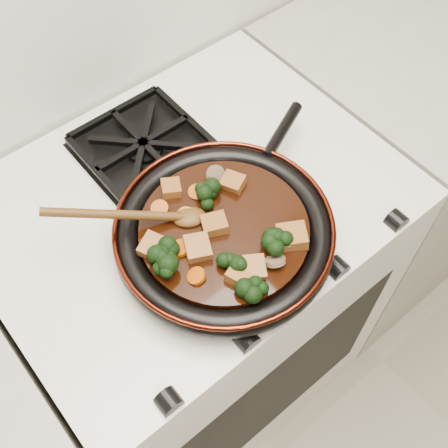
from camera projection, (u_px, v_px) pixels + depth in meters
stove at (198, 302)px, 1.41m from camera, size 0.76×0.60×0.90m
burner_grate_front at (238, 243)px, 0.96m from camera, size 0.23×0.23×0.03m
burner_grate_back at (144, 147)px, 1.08m from camera, size 0.23×0.23×0.03m
skillet at (225, 232)px, 0.94m from camera, size 0.47×0.37×0.05m
braising_sauce at (224, 231)px, 0.93m from camera, size 0.28×0.28×0.02m
tofu_cube_0 at (153, 247)px, 0.89m from camera, size 0.05×0.05×0.03m
tofu_cube_1 at (240, 274)px, 0.87m from camera, size 0.05×0.05×0.03m
tofu_cube_2 at (198, 248)px, 0.89m from camera, size 0.05×0.06×0.03m
tofu_cube_3 at (254, 268)px, 0.87m from camera, size 0.05×0.05×0.03m
tofu_cube_4 at (215, 225)px, 0.92m from camera, size 0.05×0.05×0.03m
tofu_cube_5 at (171, 188)px, 0.96m from camera, size 0.05×0.05×0.02m
tofu_cube_6 at (292, 237)px, 0.90m from camera, size 0.06×0.06×0.03m
tofu_cube_7 at (233, 183)px, 0.96m from camera, size 0.05×0.05×0.03m
broccoli_floret_0 at (277, 242)px, 0.89m from camera, size 0.09×0.09×0.07m
broccoli_floret_1 at (208, 196)px, 0.95m from camera, size 0.09×0.08×0.06m
broccoli_floret_2 at (169, 265)px, 0.87m from camera, size 0.08×0.09×0.07m
broccoli_floret_3 at (166, 256)px, 0.88m from camera, size 0.09×0.09×0.08m
broccoli_floret_4 at (254, 288)px, 0.85m from camera, size 0.07×0.08×0.06m
broccoli_floret_5 at (231, 264)px, 0.87m from camera, size 0.09×0.08×0.07m
carrot_coin_0 at (186, 215)px, 0.93m from camera, size 0.03×0.03×0.02m
carrot_coin_1 at (180, 248)px, 0.89m from camera, size 0.03×0.03×0.02m
carrot_coin_2 at (160, 208)px, 0.94m from camera, size 0.03×0.03×0.02m
carrot_coin_3 at (242, 265)px, 0.88m from camera, size 0.03×0.03×0.02m
carrot_coin_4 at (196, 192)px, 0.96m from camera, size 0.03×0.03×0.02m
carrot_coin_5 at (197, 276)px, 0.87m from camera, size 0.03×0.03×0.02m
mushroom_slice_0 at (216, 175)px, 0.97m from camera, size 0.04×0.04×0.03m
mushroom_slice_1 at (275, 261)px, 0.88m from camera, size 0.04×0.04×0.03m
mushroom_slice_2 at (286, 243)px, 0.90m from camera, size 0.04×0.04×0.03m
mushroom_slice_3 at (249, 278)px, 0.86m from camera, size 0.05×0.04×0.03m
wooden_spoon at (149, 216)px, 0.91m from camera, size 0.14×0.10×0.24m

